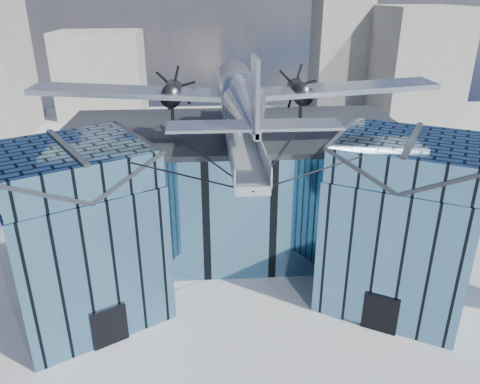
{
  "coord_description": "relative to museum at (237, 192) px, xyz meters",
  "views": [
    {
      "loc": [
        -2.16,
        -27.97,
        20.21
      ],
      "look_at": [
        0.0,
        2.0,
        7.2
      ],
      "focal_mm": 35.0,
      "sensor_mm": 36.0,
      "label": 1
    }
  ],
  "objects": [
    {
      "name": "ground_plane",
      "position": [
        -0.0,
        -5.82,
        -5.54
      ],
      "size": [
        120.0,
        120.0,
        0.0
      ],
      "primitive_type": "plane",
      "color": "gray"
    },
    {
      "name": "tree_side_e",
      "position": [
        20.88,
        7.85,
        -1.62
      ],
      "size": [
        4.43,
        4.43,
        5.79
      ],
      "rotation": [
        0.0,
        0.0,
        -0.22
      ],
      "color": "#342015",
      "rests_on": "ground"
    },
    {
      "name": "museum",
      "position": [
        0.0,
        0.0,
        0.0
      ],
      "size": [
        32.88,
        24.5,
        17.6
      ],
      "color": "teal",
      "rests_on": "ground"
    },
    {
      "name": "bg_towers",
      "position": [
        1.45,
        44.67,
        4.47
      ],
      "size": [
        77.0,
        24.5,
        26.0
      ],
      "color": "gray",
      "rests_on": "ground"
    }
  ]
}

